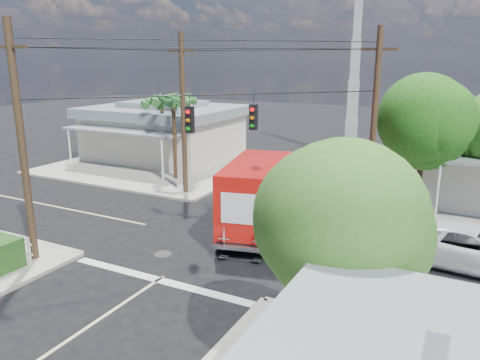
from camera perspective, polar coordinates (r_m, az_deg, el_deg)
The scene contains 13 objects.
ground at distance 20.47m, azimuth -2.60°, elevation -7.24°, with size 120.00×120.00×0.00m, color black.
sidewalk_nw at distance 34.92m, azimuth -9.18°, elevation 2.01°, with size 14.12×14.12×0.14m.
road_markings at distance 19.31m, azimuth -4.81°, elevation -8.66°, with size 32.00×32.00×0.01m.
building_nw at distance 36.43m, azimuth -9.26°, elevation 5.97°, with size 10.80×10.20×4.30m.
radio_tower at distance 37.57m, azimuth 13.72°, elevation 11.26°, with size 0.80×0.80×17.00m.
tree_ne_front at distance 23.46m, azimuth 21.63°, elevation 6.64°, with size 4.21×4.14×6.66m.
tree_se at distance 10.17m, azimuth 11.19°, elevation -6.38°, with size 3.67×3.54×5.62m.
palm_nw_front at distance 29.48m, azimuth -8.15°, elevation 9.51°, with size 3.01×3.08×5.59m.
palm_nw_back at distance 31.89m, azimuth -9.52°, elevation 9.17°, with size 3.01×3.08×5.19m.
utility_poles at distance 21.38m, azimuth -4.29°, elevation 6.68°, with size 12.00×10.68×9.00m.
vending_boxes at distance 23.85m, azimuth 18.87°, elevation -3.06°, with size 1.90×0.50×1.10m.
delivery_truck at distance 21.12m, azimuth 2.47°, elevation -1.74°, with size 3.95×7.89×3.28m.
parked_car at distance 19.63m, azimuth 26.28°, elevation -7.35°, with size 2.62×5.67×1.58m, color silver.
Camera 1 is at (9.55, -16.40, 7.66)m, focal length 35.00 mm.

